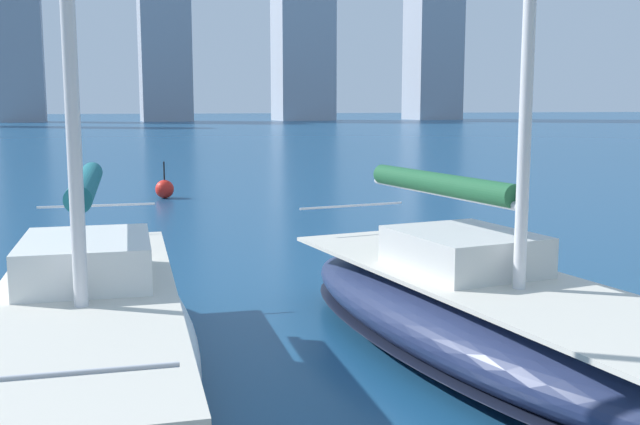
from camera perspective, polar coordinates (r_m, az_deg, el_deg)
name	(u,v)px	position (r m, az deg, el deg)	size (l,w,h in m)	color
city_skyline	(172,7)	(165.44, -11.22, 15.09)	(170.12, 19.27, 54.13)	#999EA9
sailboat_forest	(484,313)	(10.62, 12.36, -7.46)	(3.79, 9.28, 12.70)	navy
sailboat_teal	(87,336)	(9.71, -17.31, -9.01)	(3.26, 9.54, 9.53)	white
channel_buoy	(165,189)	(29.05, -11.76, 1.77)	(0.70, 0.70, 1.40)	red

